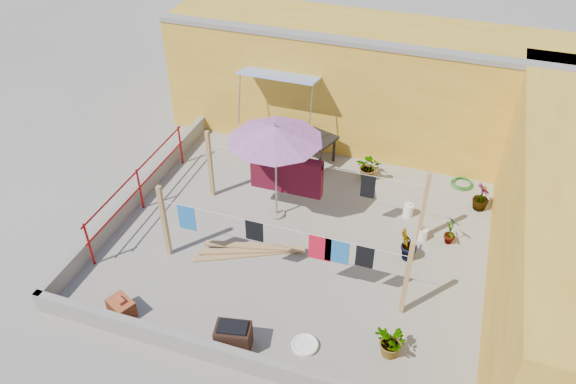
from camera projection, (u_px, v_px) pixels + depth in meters
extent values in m
plane|color=#9E998E|center=(300.00, 237.00, 12.52)|extent=(80.00, 80.00, 0.00)
cube|color=gold|center=(373.00, 85.00, 14.95)|extent=(11.00, 2.40, 3.20)
cube|color=gray|center=(370.00, 44.00, 13.22)|extent=(11.00, 0.35, 0.12)
cube|color=#2D51B2|center=(279.00, 75.00, 13.93)|extent=(2.00, 0.79, 0.22)
cylinder|color=gray|center=(239.00, 100.00, 14.29)|extent=(0.03, 0.30, 1.28)
cylinder|color=gray|center=(311.00, 112.00, 13.80)|extent=(0.03, 0.30, 1.28)
cube|color=gold|center=(573.00, 234.00, 10.20)|extent=(2.40, 9.00, 3.20)
cube|color=gray|center=(236.00, 359.00, 9.69)|extent=(8.30, 0.16, 0.44)
cube|color=gray|center=(138.00, 193.00, 13.44)|extent=(0.16, 7.30, 0.44)
cylinder|color=maroon|center=(89.00, 244.00, 11.52)|extent=(0.05, 0.05, 1.10)
cylinder|color=maroon|center=(140.00, 189.00, 13.03)|extent=(0.05, 0.05, 1.10)
cylinder|color=maroon|center=(180.00, 145.00, 14.53)|extent=(0.05, 0.05, 1.10)
cylinder|color=maroon|center=(137.00, 171.00, 12.72)|extent=(0.04, 4.20, 0.04)
cylinder|color=maroon|center=(140.00, 187.00, 13.00)|extent=(0.04, 4.20, 0.04)
cube|color=tan|center=(164.00, 221.00, 11.56)|extent=(0.09, 0.09, 1.80)
cube|color=tan|center=(407.00, 279.00, 10.27)|extent=(0.09, 0.09, 1.80)
cube|color=tan|center=(424.00, 207.00, 11.93)|extent=(0.09, 0.09, 1.80)
cube|color=tan|center=(210.00, 164.00, 13.22)|extent=(0.09, 0.09, 1.80)
cylinder|color=silver|center=(278.00, 227.00, 10.58)|extent=(5.00, 0.01, 0.01)
cylinder|color=silver|center=(312.00, 165.00, 12.24)|extent=(5.00, 0.01, 0.01)
cube|color=#4D0C1C|center=(287.00, 174.00, 12.63)|extent=(1.67, 0.22, 0.90)
cube|color=black|center=(368.00, 187.00, 12.09)|extent=(0.31, 0.02, 0.59)
cube|color=maroon|center=(262.00, 163.00, 12.68)|extent=(0.36, 0.02, 0.45)
cube|color=#1F63AD|center=(187.00, 218.00, 11.27)|extent=(0.37, 0.02, 0.61)
cube|color=black|center=(254.00, 231.00, 10.85)|extent=(0.36, 0.02, 0.48)
cube|color=red|center=(320.00, 248.00, 10.54)|extent=(0.44, 0.02, 0.58)
cube|color=#1F63AD|center=(337.00, 251.00, 10.45)|extent=(0.46, 0.02, 0.55)
cube|color=black|center=(365.00, 257.00, 10.30)|extent=(0.34, 0.02, 0.50)
cylinder|color=gray|center=(277.00, 214.00, 13.11)|extent=(0.37, 0.37, 0.06)
cylinder|color=gray|center=(276.00, 174.00, 12.42)|extent=(0.05, 0.05, 2.36)
cone|color=#B963A5|center=(275.00, 133.00, 11.78)|extent=(2.61, 2.61, 0.33)
cylinder|color=gray|center=(275.00, 126.00, 11.67)|extent=(0.04, 0.04, 0.10)
cube|color=black|center=(305.00, 134.00, 14.64)|extent=(1.78, 1.28, 0.06)
cube|color=black|center=(277.00, 142.00, 15.00)|extent=(0.06, 0.06, 0.70)
cube|color=black|center=(291.00, 132.00, 15.41)|extent=(0.06, 0.06, 0.70)
cube|color=black|center=(320.00, 160.00, 14.32)|extent=(0.06, 0.06, 0.70)
cube|color=black|center=(334.00, 150.00, 14.72)|extent=(0.06, 0.06, 0.70)
cube|color=#9D4824|center=(121.00, 308.00, 10.65)|extent=(0.61, 0.54, 0.36)
cube|color=#B14329|center=(119.00, 300.00, 10.52)|extent=(0.25, 0.19, 0.07)
cube|color=tan|center=(244.00, 255.00, 12.03)|extent=(2.02, 1.11, 0.04)
cube|color=tan|center=(249.00, 251.00, 12.07)|extent=(2.08, 0.94, 0.04)
cube|color=tan|center=(255.00, 246.00, 12.11)|extent=(2.15, 0.66, 0.04)
cube|color=black|center=(233.00, 337.00, 10.00)|extent=(0.70, 0.54, 0.53)
cube|color=black|center=(232.00, 327.00, 9.83)|extent=(0.58, 0.41, 0.04)
cylinder|color=white|center=(305.00, 346.00, 10.14)|extent=(0.46, 0.46, 0.06)
torus|color=white|center=(305.00, 344.00, 10.13)|extent=(0.49, 0.49, 0.05)
cylinder|color=white|center=(408.00, 210.00, 13.02)|extent=(0.23, 0.23, 0.32)
cylinder|color=white|center=(409.00, 204.00, 12.91)|extent=(0.06, 0.06, 0.05)
cylinder|color=white|center=(423.00, 234.00, 12.38)|extent=(0.21, 0.21, 0.29)
cylinder|color=white|center=(424.00, 229.00, 12.28)|extent=(0.06, 0.06, 0.05)
torus|color=#176A1B|center=(462.00, 184.00, 14.07)|extent=(0.56, 0.56, 0.04)
torus|color=#176A1B|center=(462.00, 183.00, 14.05)|extent=(0.47, 0.47, 0.04)
imported|color=#225819|center=(369.00, 167.00, 14.10)|extent=(0.64, 0.56, 0.70)
imported|color=#225819|center=(481.00, 197.00, 13.12)|extent=(0.44, 0.44, 0.68)
imported|color=#225819|center=(452.00, 230.00, 12.14)|extent=(0.49, 0.48, 0.77)
imported|color=#225819|center=(408.00, 245.00, 11.72)|extent=(0.54, 0.56, 0.80)
imported|color=#225819|center=(392.00, 343.00, 9.82)|extent=(0.79, 0.79, 0.66)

